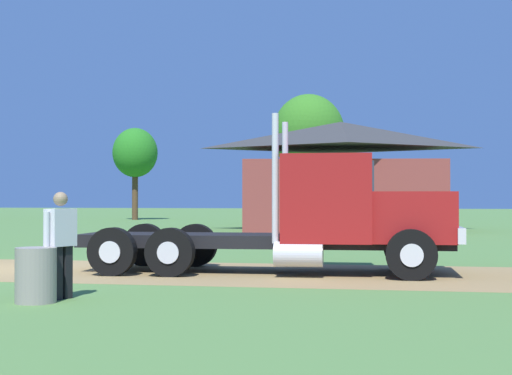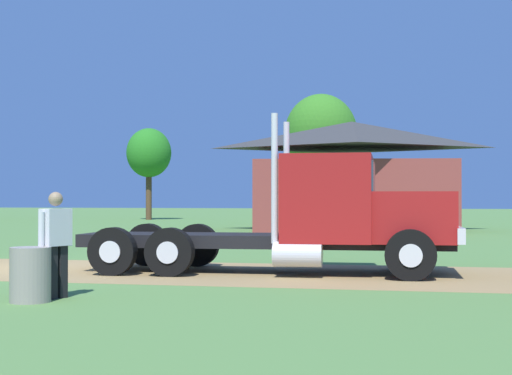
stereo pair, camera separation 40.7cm
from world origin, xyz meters
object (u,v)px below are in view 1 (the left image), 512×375
visitor_standing_near (60,240)px  steel_barrel (36,275)px  truck_foreground_white (324,217)px  shed_building (341,178)px

visitor_standing_near → steel_barrel: size_ratio=2.01×
steel_barrel → visitor_standing_near: bearing=68.9°
truck_foreground_white → steel_barrel: 6.86m
visitor_standing_near → shed_building: shed_building is taller
shed_building → truck_foreground_white: bearing=-86.8°
visitor_standing_near → shed_building: bearing=84.6°
visitor_standing_near → steel_barrel: (-0.19, -0.48, -0.53)m
truck_foreground_white → shed_building: size_ratio=0.76×
visitor_standing_near → shed_building: 27.38m
truck_foreground_white → steel_barrel: (-3.99, -5.52, -0.79)m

